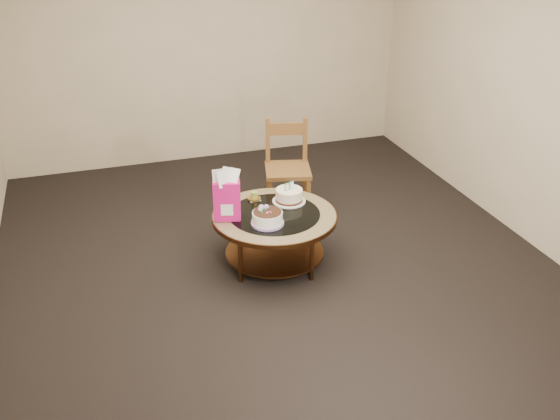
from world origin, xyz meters
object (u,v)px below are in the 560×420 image
object	(u,v)px
coffee_table	(275,222)
cream_cake	(289,196)
decorated_cake	(267,218)
dining_chair	(287,168)
gift_bag	(227,195)

from	to	relation	value
coffee_table	cream_cake	distance (m)	0.28
coffee_table	decorated_cake	size ratio (longest dim) A/B	3.94
coffee_table	dining_chair	bearing A→B (deg)	65.14
decorated_cake	coffee_table	bearing A→B (deg)	55.30
cream_cake	dining_chair	distance (m)	0.73
cream_cake	gift_bag	world-z (taller)	gift_bag
decorated_cake	cream_cake	bearing A→B (deg)	48.16
decorated_cake	dining_chair	size ratio (longest dim) A/B	0.29
decorated_cake	gift_bag	world-z (taller)	gift_bag
cream_cake	dining_chair	world-z (taller)	dining_chair
coffee_table	dining_chair	distance (m)	0.95
coffee_table	cream_cake	xyz separation A→B (m)	(0.18, 0.17, 0.14)
dining_chair	cream_cake	bearing A→B (deg)	-93.48
coffee_table	cream_cake	bearing A→B (deg)	42.69
coffee_table	gift_bag	distance (m)	0.48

